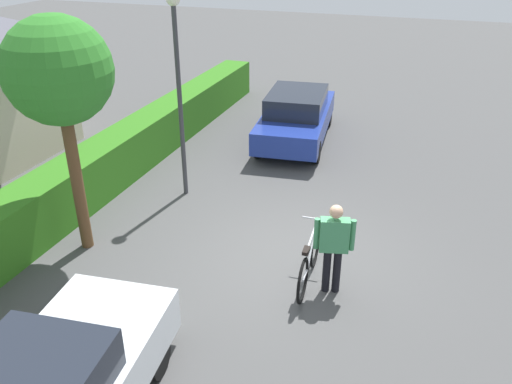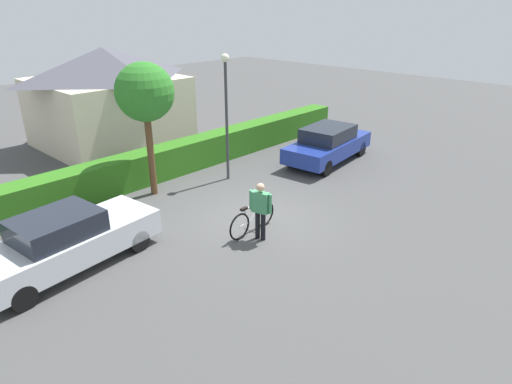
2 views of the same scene
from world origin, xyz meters
name	(u,v)px [view 1 (image 1 of 2)]	position (x,y,z in m)	size (l,w,h in m)	color
ground_plane	(291,257)	(0.00, 0.00, 0.00)	(60.00, 60.00, 0.00)	#474747
hedge_row	(67,191)	(0.00, 4.86, 0.56)	(19.78, 0.90, 1.12)	#2F701B
parked_car_far	(296,116)	(5.75, 1.50, 0.74)	(4.43, 2.15, 1.43)	navy
bicycle	(309,261)	(-0.62, -0.48, 0.41)	(1.81, 0.50, 0.97)	black
person_rider	(334,243)	(-0.74, -0.89, 0.95)	(0.31, 0.64, 1.62)	black
street_lamp	(178,71)	(1.72, 3.00, 2.81)	(0.28, 0.28, 4.36)	#38383D
tree_kerbside	(58,73)	(-0.91, 3.80, 3.33)	(1.81, 1.81, 4.28)	brown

